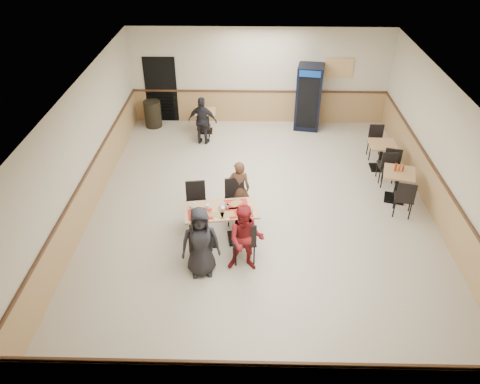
{
  "coord_description": "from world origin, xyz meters",
  "views": [
    {
      "loc": [
        -0.3,
        -8.99,
        6.53
      ],
      "look_at": [
        -0.49,
        -0.5,
        0.87
      ],
      "focal_mm": 35.0,
      "sensor_mm": 36.0,
      "label": 1
    }
  ],
  "objects_px": {
    "diner_woman_right": "(246,239)",
    "back_table": "(205,118)",
    "trash_bin": "(153,114)",
    "main_table": "(222,220)",
    "diner_woman_left": "(200,242)",
    "side_table_near": "(398,181)",
    "pepsi_cooler": "(309,97)",
    "lone_diner": "(203,121)",
    "side_table_far": "(381,152)",
    "diner_man_opposite": "(239,188)"
  },
  "relations": [
    {
      "from": "pepsi_cooler",
      "to": "main_table",
      "type": "bearing_deg",
      "value": -102.76
    },
    {
      "from": "side_table_near",
      "to": "back_table",
      "type": "distance_m",
      "value": 6.13
    },
    {
      "from": "main_table",
      "to": "side_table_near",
      "type": "distance_m",
      "value": 4.48
    },
    {
      "from": "diner_man_opposite",
      "to": "lone_diner",
      "type": "distance_m",
      "value": 3.7
    },
    {
      "from": "main_table",
      "to": "back_table",
      "type": "distance_m",
      "value": 5.36
    },
    {
      "from": "lone_diner",
      "to": "diner_woman_left",
      "type": "bearing_deg",
      "value": 103.34
    },
    {
      "from": "diner_man_opposite",
      "to": "back_table",
      "type": "height_order",
      "value": "diner_man_opposite"
    },
    {
      "from": "diner_woman_right",
      "to": "side_table_far",
      "type": "bearing_deg",
      "value": 49.26
    },
    {
      "from": "main_table",
      "to": "diner_woman_left",
      "type": "xyz_separation_m",
      "value": [
        -0.34,
        -1.0,
        0.22
      ]
    },
    {
      "from": "side_table_far",
      "to": "pepsi_cooler",
      "type": "xyz_separation_m",
      "value": [
        -1.72,
        2.53,
        0.5
      ]
    },
    {
      "from": "diner_man_opposite",
      "to": "side_table_far",
      "type": "xyz_separation_m",
      "value": [
        3.75,
        2.16,
        -0.2
      ]
    },
    {
      "from": "diner_woman_right",
      "to": "side_table_far",
      "type": "relative_size",
      "value": 1.99
    },
    {
      "from": "diner_woman_right",
      "to": "pepsi_cooler",
      "type": "height_order",
      "value": "pepsi_cooler"
    },
    {
      "from": "diner_woman_left",
      "to": "main_table",
      "type": "bearing_deg",
      "value": 61.93
    },
    {
      "from": "lone_diner",
      "to": "trash_bin",
      "type": "bearing_deg",
      "value": -25.09
    },
    {
      "from": "diner_woman_right",
      "to": "back_table",
      "type": "bearing_deg",
      "value": 103.03
    },
    {
      "from": "main_table",
      "to": "diner_woman_right",
      "type": "relative_size",
      "value": 1.09
    },
    {
      "from": "side_table_far",
      "to": "back_table",
      "type": "xyz_separation_m",
      "value": [
        -4.89,
        2.14,
        -0.04
      ]
    },
    {
      "from": "diner_woman_right",
      "to": "side_table_near",
      "type": "xyz_separation_m",
      "value": [
        3.63,
        2.54,
        -0.23
      ]
    },
    {
      "from": "side_table_near",
      "to": "trash_bin",
      "type": "xyz_separation_m",
      "value": [
        -6.63,
        3.97,
        -0.1
      ]
    },
    {
      "from": "main_table",
      "to": "diner_woman_left",
      "type": "relative_size",
      "value": 1.06
    },
    {
      "from": "back_table",
      "to": "trash_bin",
      "type": "bearing_deg",
      "value": 168.27
    },
    {
      "from": "lone_diner",
      "to": "side_table_far",
      "type": "xyz_separation_m",
      "value": [
        4.89,
        -1.36,
        -0.22
      ]
    },
    {
      "from": "trash_bin",
      "to": "main_table",
      "type": "bearing_deg",
      "value": -66.27
    },
    {
      "from": "diner_man_opposite",
      "to": "side_table_near",
      "type": "xyz_separation_m",
      "value": [
        3.81,
        0.68,
        -0.18
      ]
    },
    {
      "from": "trash_bin",
      "to": "lone_diner",
      "type": "bearing_deg",
      "value": -33.76
    },
    {
      "from": "side_table_far",
      "to": "diner_woman_left",
      "type": "bearing_deg",
      "value": -136.94
    },
    {
      "from": "side_table_near",
      "to": "lone_diner",
      "type": "bearing_deg",
      "value": 150.12
    },
    {
      "from": "diner_woman_left",
      "to": "back_table",
      "type": "relative_size",
      "value": 2.24
    },
    {
      "from": "trash_bin",
      "to": "diner_woman_left",
      "type": "bearing_deg",
      "value": -72.17
    },
    {
      "from": "diner_man_opposite",
      "to": "lone_diner",
      "type": "height_order",
      "value": "lone_diner"
    },
    {
      "from": "side_table_near",
      "to": "pepsi_cooler",
      "type": "bearing_deg",
      "value": 113.87
    },
    {
      "from": "diner_woman_left",
      "to": "lone_diner",
      "type": "bearing_deg",
      "value": 85.68
    },
    {
      "from": "back_table",
      "to": "lone_diner",
      "type": "bearing_deg",
      "value": -90.0
    },
    {
      "from": "main_table",
      "to": "side_table_far",
      "type": "relative_size",
      "value": 2.18
    },
    {
      "from": "pepsi_cooler",
      "to": "diner_man_opposite",
      "type": "bearing_deg",
      "value": -103.5
    },
    {
      "from": "lone_diner",
      "to": "back_table",
      "type": "height_order",
      "value": "lone_diner"
    },
    {
      "from": "diner_woman_right",
      "to": "trash_bin",
      "type": "bearing_deg",
      "value": 115.72
    },
    {
      "from": "diner_woman_left",
      "to": "diner_woman_right",
      "type": "distance_m",
      "value": 0.88
    },
    {
      "from": "diner_woman_left",
      "to": "side_table_far",
      "type": "height_order",
      "value": "diner_woman_left"
    },
    {
      "from": "lone_diner",
      "to": "trash_bin",
      "type": "distance_m",
      "value": 2.05
    },
    {
      "from": "main_table",
      "to": "trash_bin",
      "type": "relative_size",
      "value": 1.96
    },
    {
      "from": "side_table_far",
      "to": "back_table",
      "type": "bearing_deg",
      "value": 156.37
    },
    {
      "from": "diner_woman_right",
      "to": "trash_bin",
      "type": "height_order",
      "value": "diner_woman_right"
    },
    {
      "from": "main_table",
      "to": "side_table_near",
      "type": "height_order",
      "value": "main_table"
    },
    {
      "from": "diner_woman_left",
      "to": "pepsi_cooler",
      "type": "distance_m",
      "value": 7.22
    },
    {
      "from": "lone_diner",
      "to": "main_table",
      "type": "bearing_deg",
      "value": 108.65
    },
    {
      "from": "side_table_far",
      "to": "back_table",
      "type": "height_order",
      "value": "side_table_far"
    },
    {
      "from": "main_table",
      "to": "side_table_near",
      "type": "relative_size",
      "value": 1.83
    },
    {
      "from": "main_table",
      "to": "pepsi_cooler",
      "type": "relative_size",
      "value": 0.82
    }
  ]
}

